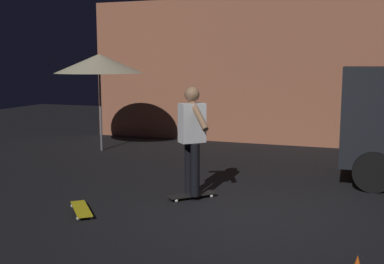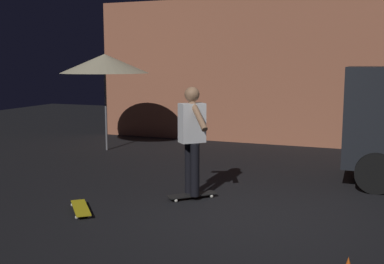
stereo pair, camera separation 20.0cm
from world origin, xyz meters
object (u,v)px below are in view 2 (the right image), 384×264
skateboard_spare (81,208)px  skateboard_ridden (192,195)px  patio_umbrella (105,64)px  skater (192,133)px

skateboard_spare → skateboard_ridden: bearing=43.8°
patio_umbrella → skateboard_spare: size_ratio=3.19×
skateboard_ridden → skater: size_ratio=0.42×
skater → skateboard_ridden: bearing=-90.0°
patio_umbrella → skateboard_ridden: 5.03m
skateboard_ridden → skater: bearing=90.0°
patio_umbrella → skateboard_ridden: patio_umbrella is taller
skater → patio_umbrella: bearing=137.6°
patio_umbrella → skater: bearing=-42.4°
skateboard_spare → patio_umbrella: bearing=116.8°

